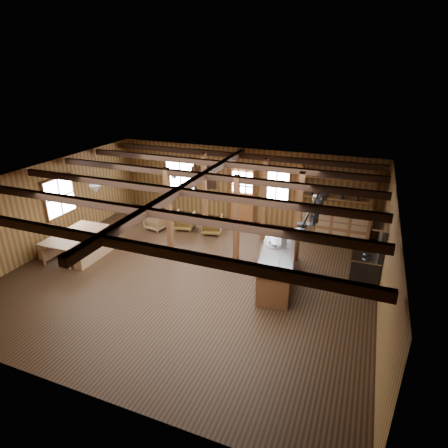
{
  "coord_description": "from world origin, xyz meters",
  "views": [
    {
      "loc": [
        4.28,
        -8.3,
        5.56
      ],
      "look_at": [
        0.62,
        1.0,
        1.3
      ],
      "focal_mm": 30.0,
      "sensor_mm": 36.0,
      "label": 1
    }
  ],
  "objects_px": {
    "armchair_a": "(185,220)",
    "armchair_c": "(156,221)",
    "armchair_b": "(212,225)",
    "commercial_range": "(368,260)",
    "kitchen_island": "(276,268)",
    "dining_table": "(77,244)"
  },
  "relations": [
    {
      "from": "armchair_a",
      "to": "armchair_c",
      "type": "distance_m",
      "value": 1.04
    },
    {
      "from": "commercial_range",
      "to": "armchair_a",
      "type": "distance_m",
      "value": 6.47
    },
    {
      "from": "kitchen_island",
      "to": "commercial_range",
      "type": "distance_m",
      "value": 2.57
    },
    {
      "from": "armchair_b",
      "to": "armchair_a",
      "type": "bearing_deg",
      "value": -14.56
    },
    {
      "from": "dining_table",
      "to": "armchair_a",
      "type": "bearing_deg",
      "value": -37.21
    },
    {
      "from": "kitchen_island",
      "to": "dining_table",
      "type": "bearing_deg",
      "value": 176.64
    },
    {
      "from": "kitchen_island",
      "to": "commercial_range",
      "type": "relative_size",
      "value": 1.42
    },
    {
      "from": "armchair_b",
      "to": "armchair_c",
      "type": "bearing_deg",
      "value": -4.16
    },
    {
      "from": "armchair_a",
      "to": "commercial_range",
      "type": "bearing_deg",
      "value": 157.88
    },
    {
      "from": "armchair_a",
      "to": "kitchen_island",
      "type": "bearing_deg",
      "value": 138.15
    },
    {
      "from": "armchair_a",
      "to": "armchair_c",
      "type": "bearing_deg",
      "value": 11.01
    },
    {
      "from": "commercial_range",
      "to": "armchair_a",
      "type": "height_order",
      "value": "commercial_range"
    },
    {
      "from": "commercial_range",
      "to": "dining_table",
      "type": "height_order",
      "value": "commercial_range"
    },
    {
      "from": "armchair_b",
      "to": "armchair_c",
      "type": "relative_size",
      "value": 1.03
    },
    {
      "from": "armchair_a",
      "to": "armchair_c",
      "type": "relative_size",
      "value": 1.02
    },
    {
      "from": "kitchen_island",
      "to": "commercial_range",
      "type": "xyz_separation_m",
      "value": [
        2.29,
        1.16,
        0.13
      ]
    },
    {
      "from": "armchair_b",
      "to": "commercial_range",
      "type": "bearing_deg",
      "value": 151.16
    },
    {
      "from": "commercial_range",
      "to": "armchair_c",
      "type": "relative_size",
      "value": 2.68
    },
    {
      "from": "commercial_range",
      "to": "armchair_b",
      "type": "height_order",
      "value": "commercial_range"
    },
    {
      "from": "armchair_a",
      "to": "dining_table",
      "type": "bearing_deg",
      "value": 43.74
    },
    {
      "from": "kitchen_island",
      "to": "dining_table",
      "type": "height_order",
      "value": "kitchen_island"
    },
    {
      "from": "dining_table",
      "to": "commercial_range",
      "type": "bearing_deg",
      "value": -79.73
    }
  ]
}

